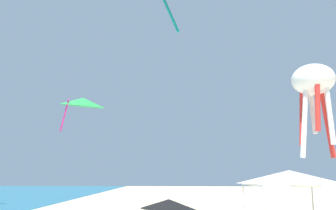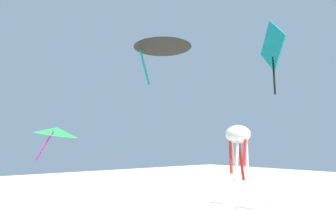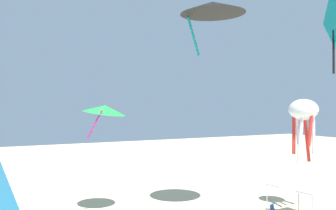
# 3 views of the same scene
# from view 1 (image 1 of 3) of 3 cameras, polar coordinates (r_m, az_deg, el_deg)

# --- Properties ---
(canopy_tent) EXTENTS (3.83, 3.63, 2.97)m
(canopy_tent) POSITION_cam_1_polar(r_m,az_deg,el_deg) (17.59, 17.72, -10.38)
(canopy_tent) COLOR #B7B7BC
(canopy_tent) RESTS_ON ground
(beach_umbrella) EXTENTS (1.94, 1.95, 2.04)m
(beach_umbrella) POSITION_cam_1_polar(r_m,az_deg,el_deg) (13.44, 0.10, -14.60)
(beach_umbrella) COLOR silver
(beach_umbrella) RESTS_ON ground
(kite_delta_green) EXTENTS (4.27, 4.26, 2.47)m
(kite_delta_green) POSITION_cam_1_polar(r_m,az_deg,el_deg) (25.81, -12.62, 0.43)
(kite_delta_green) COLOR green
(kite_octopus_white) EXTENTS (2.09, 2.09, 4.64)m
(kite_octopus_white) POSITION_cam_1_polar(r_m,az_deg,el_deg) (20.23, 20.93, 2.89)
(kite_octopus_white) COLOR white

